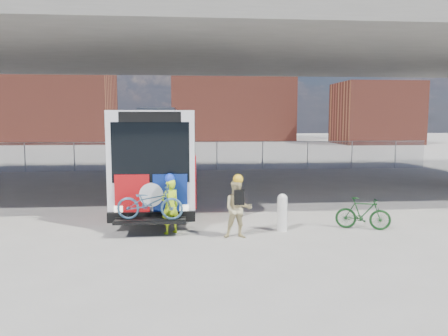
{
  "coord_description": "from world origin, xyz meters",
  "views": [
    {
      "loc": [
        -0.97,
        -16.04,
        3.31
      ],
      "look_at": [
        0.33,
        -1.03,
        1.6
      ],
      "focal_mm": 35.0,
      "sensor_mm": 36.0,
      "label": 1
    }
  ],
  "objects": [
    {
      "name": "bike_parked",
      "position": [
        4.29,
        -3.62,
        0.48
      ],
      "size": [
        1.67,
        0.98,
        0.97
      ],
      "primitive_type": "imported",
      "rotation": [
        0.0,
        0.0,
        1.22
      ],
      "color": "#123916",
      "rests_on": "ground"
    },
    {
      "name": "ground",
      "position": [
        0.0,
        0.0,
        0.0
      ],
      "size": [
        160.0,
        160.0,
        0.0
      ],
      "primitive_type": "plane",
      "color": "#9E9991",
      "rests_on": "ground"
    },
    {
      "name": "smokestack",
      "position": [
        14.0,
        55.0,
        12.5
      ],
      "size": [
        2.2,
        2.2,
        25.0
      ],
      "primitive_type": "cylinder",
      "color": "brown",
      "rests_on": "ground"
    },
    {
      "name": "overpass",
      "position": [
        0.0,
        4.0,
        6.54
      ],
      "size": [
        40.0,
        16.0,
        7.95
      ],
      "color": "#605E59",
      "rests_on": "ground"
    },
    {
      "name": "brick_buildings",
      "position": [
        1.23,
        48.23,
        5.42
      ],
      "size": [
        54.0,
        22.0,
        12.0
      ],
      "color": "brown",
      "rests_on": "ground"
    },
    {
      "name": "bollard",
      "position": [
        1.83,
        -3.62,
        0.6
      ],
      "size": [
        0.29,
        0.29,
        1.12
      ],
      "color": "silver",
      "rests_on": "ground"
    },
    {
      "name": "cyclist_hivis",
      "position": [
        -1.45,
        -3.62,
        0.84
      ],
      "size": [
        0.7,
        0.65,
        1.76
      ],
      "rotation": [
        0.0,
        0.0,
        3.75
      ],
      "color": "#CEFF1A",
      "rests_on": "ground"
    },
    {
      "name": "bus",
      "position": [
        -2.0,
        2.69,
        2.11
      ],
      "size": [
        2.67,
        13.0,
        3.69
      ],
      "color": "silver",
      "rests_on": "ground"
    },
    {
      "name": "chainlink_fence",
      "position": [
        0.0,
        12.0,
        1.42
      ],
      "size": [
        30.0,
        0.06,
        30.0
      ],
      "color": "gray",
      "rests_on": "ground"
    },
    {
      "name": "cyclist_tan",
      "position": [
        0.44,
        -4.27,
        0.85
      ],
      "size": [
        0.83,
        0.67,
        1.8
      ],
      "rotation": [
        0.0,
        0.0,
        -0.06
      ],
      "color": "#D5C388",
      "rests_on": "ground"
    }
  ]
}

